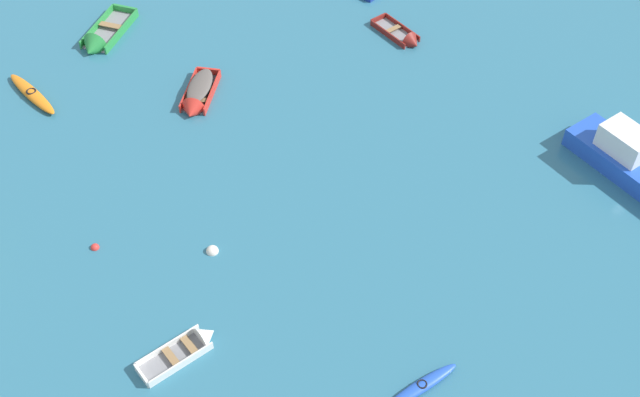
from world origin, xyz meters
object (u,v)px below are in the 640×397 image
object	(u,v)px
kayak_blue_back_row_left	(422,386)
kayak_orange_near_right	(32,94)
rowboat_white_back_row_right	(192,345)
rowboat_red_outer_left	(197,97)
mooring_buoy_central	(95,248)
motor_launch_blue_far_back	(640,168)
rowboat_green_outer_right	(99,41)
rowboat_maroon_midfield_right	(406,39)
mooring_buoy_between_boats_left	(212,251)

from	to	relation	value
kayak_blue_back_row_left	kayak_orange_near_right	bearing A→B (deg)	132.81
rowboat_white_back_row_right	rowboat_red_outer_left	world-z (taller)	rowboat_red_outer_left
mooring_buoy_central	kayak_blue_back_row_left	bearing A→B (deg)	-31.74
kayak_orange_near_right	motor_launch_blue_far_back	size ratio (longest dim) A/B	0.53
mooring_buoy_central	rowboat_green_outer_right	bearing A→B (deg)	94.55
kayak_blue_back_row_left	mooring_buoy_central	bearing A→B (deg)	148.26
rowboat_maroon_midfield_right	mooring_buoy_central	xyz separation A→B (m)	(-13.82, -11.74, -0.13)
mooring_buoy_between_boats_left	rowboat_red_outer_left	bearing A→B (deg)	94.27
kayak_orange_near_right	rowboat_maroon_midfield_right	bearing A→B (deg)	8.43
kayak_blue_back_row_left	rowboat_maroon_midfield_right	bearing A→B (deg)	82.18
kayak_blue_back_row_left	motor_launch_blue_far_back	size ratio (longest dim) A/B	0.44
kayak_blue_back_row_left	rowboat_red_outer_left	world-z (taller)	rowboat_red_outer_left
rowboat_white_back_row_right	mooring_buoy_central	world-z (taller)	rowboat_white_back_row_right
mooring_buoy_central	mooring_buoy_between_boats_left	world-z (taller)	mooring_buoy_between_boats_left
rowboat_red_outer_left	rowboat_green_outer_right	bearing A→B (deg)	135.50
rowboat_green_outer_right	rowboat_white_back_row_right	bearing A→B (deg)	-74.79
rowboat_red_outer_left	motor_launch_blue_far_back	size ratio (longest dim) A/B	0.55
rowboat_white_back_row_right	mooring_buoy_central	distance (m)	6.03
motor_launch_blue_far_back	mooring_buoy_central	xyz separation A→B (m)	(-21.68, -1.65, -0.61)
kayak_orange_near_right	motor_launch_blue_far_back	xyz separation A→B (m)	(25.35, -7.50, 0.44)
kayak_orange_near_right	rowboat_green_outer_right	bearing A→B (deg)	54.28
mooring_buoy_between_boats_left	rowboat_maroon_midfield_right	bearing A→B (deg)	52.66
rowboat_white_back_row_right	mooring_buoy_central	size ratio (longest dim) A/B	8.68
kayak_blue_back_row_left	motor_launch_blue_far_back	distance (m)	13.53
motor_launch_blue_far_back	rowboat_white_back_row_right	bearing A→B (deg)	-160.45
mooring_buoy_central	mooring_buoy_between_boats_left	size ratio (longest dim) A/B	0.69
rowboat_white_back_row_right	mooring_buoy_central	xyz separation A→B (m)	(-3.75, 4.72, -0.15)
kayak_blue_back_row_left	rowboat_red_outer_left	size ratio (longest dim) A/B	0.81
rowboat_green_outer_right	mooring_buoy_central	size ratio (longest dim) A/B	12.33
rowboat_maroon_midfield_right	mooring_buoy_between_boats_left	size ratio (longest dim) A/B	6.22
rowboat_red_outer_left	kayak_orange_near_right	world-z (taller)	rowboat_red_outer_left
rowboat_maroon_midfield_right	mooring_buoy_central	bearing A→B (deg)	-139.65
mooring_buoy_central	mooring_buoy_between_boats_left	bearing A→B (deg)	-7.51
rowboat_red_outer_left	mooring_buoy_between_boats_left	bearing A→B (deg)	-85.73
kayak_blue_back_row_left	rowboat_green_outer_right	size ratio (longest dim) A/B	0.67
mooring_buoy_central	mooring_buoy_between_boats_left	distance (m)	4.46
kayak_orange_near_right	kayak_blue_back_row_left	bearing A→B (deg)	-47.19
kayak_blue_back_row_left	kayak_orange_near_right	distance (m)	21.96
rowboat_green_outer_right	motor_launch_blue_far_back	world-z (taller)	motor_launch_blue_far_back
kayak_blue_back_row_left	rowboat_white_back_row_right	size ratio (longest dim) A/B	0.95
rowboat_white_back_row_right	mooring_buoy_between_boats_left	world-z (taller)	rowboat_white_back_row_right
rowboat_green_outer_right	motor_launch_blue_far_back	xyz separation A→B (m)	(22.71, -11.19, 0.43)
kayak_blue_back_row_left	rowboat_white_back_row_right	xyz separation A→B (m)	(-7.50, 2.24, 0.02)
rowboat_green_outer_right	mooring_buoy_between_boats_left	distance (m)	14.48
rowboat_maroon_midfield_right	mooring_buoy_between_boats_left	bearing A→B (deg)	-127.34
rowboat_maroon_midfield_right	rowboat_white_back_row_right	bearing A→B (deg)	-121.46
kayak_blue_back_row_left	motor_launch_blue_far_back	world-z (taller)	motor_launch_blue_far_back
rowboat_white_back_row_right	mooring_buoy_between_boats_left	xyz separation A→B (m)	(0.67, 4.14, -0.15)
rowboat_red_outer_left	motor_launch_blue_far_back	xyz separation A→B (m)	(17.91, -6.48, 0.32)
rowboat_white_back_row_right	rowboat_green_outer_right	size ratio (longest dim) A/B	0.70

